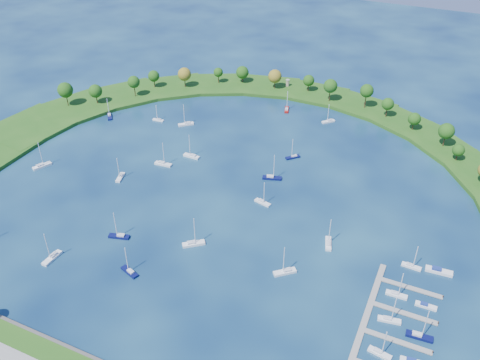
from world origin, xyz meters
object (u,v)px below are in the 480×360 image
at_px(harbor_tower, 288,83).
at_px(docked_boat_8, 396,294).
at_px(moored_boat_19, 328,121).
at_px(moored_boat_2, 52,257).
at_px(moored_boat_8, 130,271).
at_px(moored_boat_18, 293,157).
at_px(moored_boat_4, 192,156).
at_px(moored_boat_11, 120,177).
at_px(moored_boat_1, 263,202).
at_px(moored_boat_14, 193,243).
at_px(docked_boat_7, 419,336).
at_px(moored_boat_0, 119,236).
at_px(moored_boat_6, 42,165).
at_px(moored_boat_12, 285,271).
at_px(docked_boat_9, 426,306).
at_px(docked_boat_11, 439,271).
at_px(moored_boat_3, 272,177).
at_px(docked_boat_4, 380,352).
at_px(moored_boat_15, 110,116).
at_px(dock_system, 379,352).
at_px(docked_boat_6, 389,319).
at_px(docked_boat_10, 411,266).
at_px(moored_boat_7, 163,163).
at_px(moored_boat_9, 328,243).
at_px(moored_boat_16, 287,109).
at_px(moored_boat_13, 158,119).
at_px(moored_boat_10, 186,124).

distance_m(harbor_tower, docked_boat_8, 182.61).
distance_m(moored_boat_19, docked_boat_8, 134.65).
height_order(moored_boat_2, moored_boat_19, moored_boat_2).
height_order(moored_boat_8, moored_boat_18, moored_boat_8).
bearing_deg(moored_boat_4, moored_boat_11, 57.37).
xyz_separation_m(moored_boat_1, moored_boat_14, (-14.61, -37.93, 0.06)).
relative_size(harbor_tower, docked_boat_7, 0.35).
relative_size(moored_boat_19, docked_boat_8, 1.00).
height_order(moored_boat_0, moored_boat_6, moored_boat_6).
bearing_deg(moored_boat_12, docked_boat_9, 144.09).
distance_m(moored_boat_6, docked_boat_11, 190.50).
xyz_separation_m(harbor_tower, moored_boat_3, (30.06, -101.64, -3.36)).
distance_m(moored_boat_6, moored_boat_18, 126.94).
xyz_separation_m(moored_boat_6, docked_boat_4, (178.08, -40.84, -0.07)).
bearing_deg(moored_boat_11, moored_boat_19, 126.42).
bearing_deg(moored_boat_0, moored_boat_14, -179.60).
bearing_deg(moored_boat_15, moored_boat_3, 39.22).
height_order(dock_system, docked_boat_11, docked_boat_11).
height_order(harbor_tower, moored_boat_12, moored_boat_12).
bearing_deg(docked_boat_6, moored_boat_15, 145.47).
xyz_separation_m(moored_boat_0, docked_boat_4, (110.62, -12.39, -0.04)).
relative_size(moored_boat_6, docked_boat_8, 1.21).
xyz_separation_m(moored_boat_0, moored_boat_14, (30.19, 8.89, 0.02)).
distance_m(docked_boat_7, docked_boat_10, 33.99).
distance_m(moored_boat_7, docked_boat_10, 128.36).
xyz_separation_m(moored_boat_1, moored_boat_9, (35.27, -14.72, 0.02)).
relative_size(moored_boat_6, moored_boat_7, 1.06).
bearing_deg(docked_boat_4, moored_boat_11, 169.98).
xyz_separation_m(docked_boat_6, docked_boat_8, (0.00, 12.90, -0.01)).
bearing_deg(docked_boat_6, docked_boat_8, 80.56).
distance_m(moored_boat_16, docked_boat_9, 159.38).
height_order(moored_boat_2, moored_boat_4, moored_boat_2).
relative_size(moored_boat_2, moored_boat_7, 1.03).
distance_m(moored_boat_3, docked_boat_7, 104.38).
bearing_deg(moored_boat_14, moored_boat_12, -38.73).
bearing_deg(moored_boat_8, docked_boat_8, -142.84).
relative_size(moored_boat_11, moored_boat_16, 0.98).
xyz_separation_m(moored_boat_8, docked_boat_11, (106.98, 49.93, -0.16)).
xyz_separation_m(moored_boat_7, docked_boat_10, (126.32, -22.81, -0.06)).
height_order(moored_boat_18, docked_boat_6, docked_boat_6).
height_order(moored_boat_3, moored_boat_8, moored_boat_3).
bearing_deg(moored_boat_3, docked_boat_9, -51.05).
relative_size(moored_boat_13, docked_boat_6, 0.85).
distance_m(moored_boat_8, docked_boat_10, 108.40).
relative_size(moored_boat_1, moored_boat_13, 1.19).
bearing_deg(moored_boat_8, moored_boat_10, -51.50).
xyz_separation_m(harbor_tower, docked_boat_9, (109.92, -154.07, -3.75)).
bearing_deg(moored_boat_3, moored_boat_2, -140.67).
bearing_deg(moored_boat_18, moored_boat_14, 34.22).
bearing_deg(moored_boat_12, moored_boat_2, -21.73).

